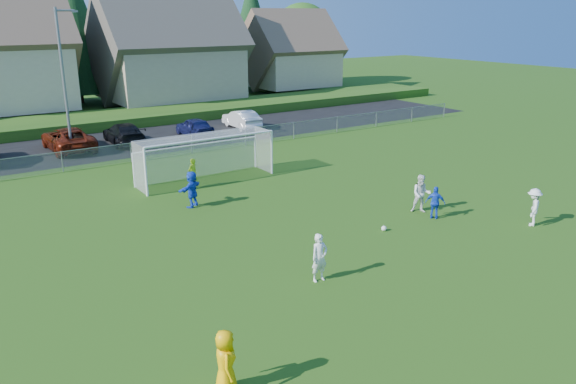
% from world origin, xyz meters
% --- Properties ---
extents(ground, '(160.00, 160.00, 0.00)m').
position_xyz_m(ground, '(0.00, 0.00, 0.00)').
color(ground, '#193D0C').
rests_on(ground, ground).
extents(asphalt_lot, '(60.00, 60.00, 0.00)m').
position_xyz_m(asphalt_lot, '(0.00, 27.50, 0.01)').
color(asphalt_lot, black).
rests_on(asphalt_lot, ground).
extents(grass_embankment, '(70.00, 6.00, 0.80)m').
position_xyz_m(grass_embankment, '(0.00, 35.00, 0.40)').
color(grass_embankment, '#1E420F').
rests_on(grass_embankment, ground).
extents(soccer_ball, '(0.22, 0.22, 0.22)m').
position_xyz_m(soccer_ball, '(2.77, 5.00, 0.11)').
color(soccer_ball, white).
rests_on(soccer_ball, ground).
extents(referee, '(0.78, 0.94, 1.66)m').
position_xyz_m(referee, '(-7.59, -0.58, 0.83)').
color(referee, '#FFB405').
rests_on(referee, ground).
extents(player_white_a, '(0.62, 0.42, 1.67)m').
position_xyz_m(player_white_a, '(-2.20, 2.89, 0.84)').
color(player_white_a, white).
rests_on(player_white_a, ground).
extents(player_white_b, '(1.07, 1.05, 1.75)m').
position_xyz_m(player_white_b, '(5.76, 5.79, 0.87)').
color(player_white_b, white).
rests_on(player_white_b, ground).
extents(player_white_c, '(1.21, 1.05, 1.62)m').
position_xyz_m(player_white_c, '(8.44, 1.96, 0.81)').
color(player_white_c, white).
rests_on(player_white_c, ground).
extents(player_blue_a, '(0.80, 0.89, 1.45)m').
position_xyz_m(player_blue_a, '(5.65, 4.86, 0.72)').
color(player_blue_a, blue).
rests_on(player_blue_a, ground).
extents(player_blue_b, '(1.60, 1.27, 1.70)m').
position_xyz_m(player_blue_b, '(-2.46, 12.31, 0.85)').
color(player_blue_b, blue).
rests_on(player_blue_b, ground).
extents(goalkeeper, '(0.68, 0.58, 1.57)m').
position_xyz_m(goalkeeper, '(-1.19, 14.96, 0.79)').
color(goalkeeper, '#A0C917').
rests_on(goalkeeper, ground).
extents(car_c, '(2.59, 5.51, 1.52)m').
position_xyz_m(car_c, '(-4.36, 27.33, 0.76)').
color(car_c, '#5C190A').
rests_on(car_c, ground).
extents(car_d, '(2.30, 5.06, 1.44)m').
position_xyz_m(car_d, '(-0.68, 27.20, 0.72)').
color(car_d, black).
rests_on(car_d, ground).
extents(car_e, '(1.71, 4.09, 1.39)m').
position_xyz_m(car_e, '(4.44, 26.74, 0.69)').
color(car_e, '#171B51').
rests_on(car_e, ground).
extents(car_f, '(1.69, 4.34, 1.41)m').
position_xyz_m(car_f, '(8.85, 27.56, 0.70)').
color(car_f, silver).
rests_on(car_f, ground).
extents(soccer_goal, '(7.42, 1.90, 2.50)m').
position_xyz_m(soccer_goal, '(0.00, 16.05, 1.63)').
color(soccer_goal, white).
rests_on(soccer_goal, ground).
extents(chainlink_fence, '(52.06, 0.06, 1.20)m').
position_xyz_m(chainlink_fence, '(0.00, 22.00, 0.63)').
color(chainlink_fence, gray).
rests_on(chainlink_fence, ground).
extents(streetlight, '(1.38, 0.18, 9.00)m').
position_xyz_m(streetlight, '(-4.45, 26.00, 4.84)').
color(streetlight, slate).
rests_on(streetlight, ground).
extents(houses_row, '(53.90, 11.45, 13.27)m').
position_xyz_m(houses_row, '(1.97, 42.46, 7.33)').
color(houses_row, tan).
rests_on(houses_row, ground).
extents(tree_row, '(65.98, 12.36, 13.80)m').
position_xyz_m(tree_row, '(1.04, 48.74, 6.91)').
color(tree_row, '#382616').
rests_on(tree_row, ground).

